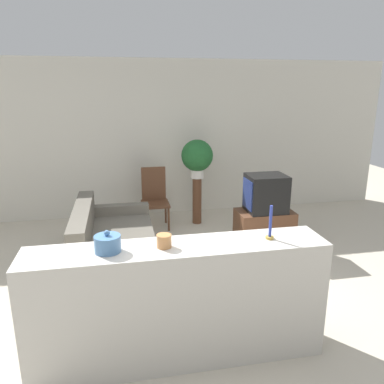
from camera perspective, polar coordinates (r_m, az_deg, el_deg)
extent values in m
plane|color=beige|center=(3.86, -3.08, -19.48)|extent=(14.00, 14.00, 0.00)
cube|color=beige|center=(6.63, -7.52, 7.94)|extent=(9.00, 0.06, 2.70)
cube|color=#605B51|center=(4.88, -11.49, -8.71)|extent=(0.96, 1.65, 0.46)
cube|color=#605B51|center=(4.76, -16.36, -4.45)|extent=(0.20, 1.65, 0.35)
cube|color=#605B51|center=(4.18, -11.53, -12.00)|extent=(0.96, 0.16, 0.60)
cube|color=#605B51|center=(5.55, -11.54, -4.93)|extent=(0.96, 0.16, 0.60)
cube|color=brown|center=(5.50, 10.93, -5.47)|extent=(0.79, 0.47, 0.53)
cube|color=black|center=(5.34, 11.22, -0.18)|extent=(0.53, 0.45, 0.52)
cube|color=navy|center=(5.24, 8.48, -0.34)|extent=(0.02, 0.37, 0.41)
cube|color=brown|center=(6.08, -5.62, -1.82)|extent=(0.44, 0.44, 0.04)
cube|color=brown|center=(6.19, -5.88, 1.32)|extent=(0.40, 0.04, 0.55)
cylinder|color=brown|center=(5.95, -7.21, -4.41)|extent=(0.04, 0.04, 0.39)
cylinder|color=brown|center=(5.99, -3.57, -4.20)|extent=(0.04, 0.04, 0.39)
cylinder|color=brown|center=(6.31, -7.46, -3.25)|extent=(0.04, 0.04, 0.39)
cylinder|color=brown|center=(6.34, -4.03, -3.06)|extent=(0.04, 0.04, 0.39)
cylinder|color=brown|center=(6.28, 0.76, -1.31)|extent=(0.15, 0.15, 0.78)
cylinder|color=white|center=(6.16, 0.78, 2.86)|extent=(0.21, 0.21, 0.15)
sphere|color=#23602D|center=(6.10, 0.79, 5.58)|extent=(0.52, 0.52, 0.52)
cube|color=beige|center=(3.20, -2.00, -16.60)|extent=(2.41, 0.44, 1.02)
cylinder|color=#4C7AAD|center=(2.91, -12.74, -7.69)|extent=(0.20, 0.20, 0.13)
sphere|color=#4C7AAD|center=(2.87, -12.84, -6.11)|extent=(0.04, 0.04, 0.04)
cylinder|color=#C6844C|center=(2.93, -4.28, -7.44)|extent=(0.12, 0.12, 0.10)
cylinder|color=#B7933D|center=(3.15, 11.74, -6.80)|extent=(0.07, 0.07, 0.02)
cylinder|color=#2D3D9E|center=(3.10, 11.89, -4.37)|extent=(0.02, 0.02, 0.27)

